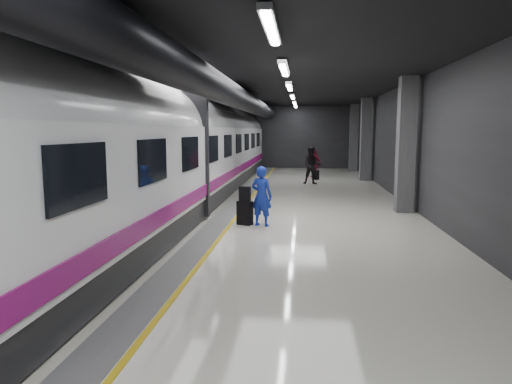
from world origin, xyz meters
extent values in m
plane|color=silver|center=(0.00, 0.00, 0.00)|extent=(40.00, 40.00, 0.00)
cube|color=black|center=(0.00, 0.00, 4.50)|extent=(10.00, 40.00, 0.02)
cube|color=#28282B|center=(0.00, 20.00, 2.25)|extent=(10.00, 0.02, 4.50)
cube|color=#28282B|center=(-5.00, 0.00, 2.25)|extent=(0.02, 40.00, 4.50)
cube|color=#28282B|center=(5.00, 0.00, 2.25)|extent=(0.02, 40.00, 4.50)
cube|color=slate|center=(-1.35, 0.00, 0.01)|extent=(0.65, 39.80, 0.01)
cube|color=gold|center=(-0.95, 0.00, 0.01)|extent=(0.10, 39.80, 0.01)
cylinder|color=black|center=(-1.30, 0.00, 3.95)|extent=(0.80, 38.00, 0.80)
cube|color=silver|center=(0.60, -6.00, 4.40)|extent=(0.22, 2.60, 0.10)
cube|color=silver|center=(0.60, -1.00, 4.40)|extent=(0.22, 2.60, 0.10)
cube|color=silver|center=(0.60, 4.00, 4.40)|extent=(0.22, 2.60, 0.10)
cube|color=silver|center=(0.60, 9.00, 4.40)|extent=(0.22, 2.60, 0.10)
cube|color=silver|center=(0.60, 14.00, 4.40)|extent=(0.22, 2.60, 0.10)
cube|color=silver|center=(0.60, 18.00, 4.40)|extent=(0.22, 2.60, 0.10)
cube|color=#515154|center=(4.55, 2.00, 2.25)|extent=(0.55, 0.55, 4.50)
cube|color=#515154|center=(4.55, 12.00, 2.25)|extent=(0.55, 0.55, 4.50)
cube|color=#515154|center=(4.55, 18.00, 2.25)|extent=(0.55, 0.55, 4.50)
cube|color=black|center=(-3.25, 0.00, 0.35)|extent=(2.80, 38.00, 0.60)
cube|color=white|center=(-3.25, 0.00, 1.75)|extent=(2.90, 38.00, 2.20)
cylinder|color=white|center=(-3.25, 0.00, 2.70)|extent=(2.80, 38.00, 2.80)
cube|color=#7F0B60|center=(-1.78, 0.00, 0.95)|extent=(0.04, 38.00, 0.35)
cube|color=black|center=(-3.25, 0.00, 2.00)|extent=(3.05, 0.25, 3.80)
cube|color=black|center=(-1.78, -8.00, 2.15)|extent=(0.05, 1.60, 0.85)
cube|color=black|center=(-1.78, -5.00, 2.15)|extent=(0.05, 1.60, 0.85)
cube|color=black|center=(-1.78, -2.00, 2.15)|extent=(0.05, 1.60, 0.85)
cube|color=black|center=(-1.78, 1.00, 2.15)|extent=(0.05, 1.60, 0.85)
cube|color=black|center=(-1.78, 4.00, 2.15)|extent=(0.05, 1.60, 0.85)
cube|color=black|center=(-1.78, 7.00, 2.15)|extent=(0.05, 1.60, 0.85)
cube|color=black|center=(-1.78, 10.00, 2.15)|extent=(0.05, 1.60, 0.85)
cube|color=black|center=(-1.78, 13.00, 2.15)|extent=(0.05, 1.60, 0.85)
cube|color=black|center=(-1.78, 16.00, 2.15)|extent=(0.05, 1.60, 0.85)
imported|color=#1A3AC5|center=(-0.03, -0.75, 0.87)|extent=(0.74, 0.61, 1.73)
cube|color=black|center=(-0.53, -0.66, 0.35)|extent=(0.50, 0.42, 0.69)
cube|color=black|center=(-0.52, -0.66, 0.91)|extent=(0.35, 0.23, 0.43)
imported|color=black|center=(1.62, 9.78, 0.96)|extent=(0.94, 0.74, 1.92)
imported|color=maroon|center=(1.82, 13.35, 0.80)|extent=(0.99, 0.86, 1.60)
cube|color=black|center=(1.86, 12.01, 0.27)|extent=(0.41, 0.32, 0.53)
camera|label=1|loc=(1.14, -13.68, 2.74)|focal=32.00mm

